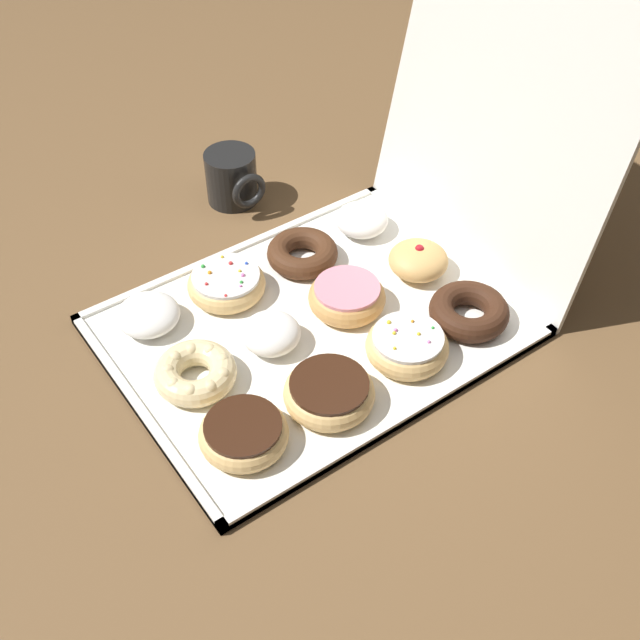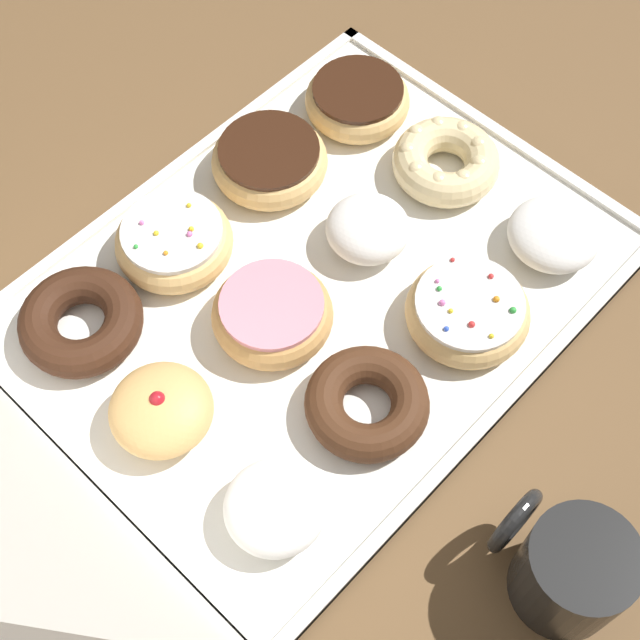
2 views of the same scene
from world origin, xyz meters
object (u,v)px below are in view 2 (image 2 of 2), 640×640
at_px(powdered_filled_donut_4, 369,230).
at_px(chocolate_cake_ring_donut_6, 367,403).
at_px(powdered_filled_donut_0, 554,234).
at_px(chocolate_cake_ring_donut_11, 81,321).
at_px(sprinkle_donut_8, 174,241).
at_px(coffee_mug, 570,569).
at_px(sprinkle_donut_3, 468,311).
at_px(pink_frosted_donut_7, 272,313).
at_px(jelly_filled_donut_10, 158,407).
at_px(chocolate_frosted_donut_2, 357,99).
at_px(cruller_donut_1, 443,159).
at_px(powdered_filled_donut_9, 275,507).
at_px(chocolate_frosted_donut_5, 270,160).
at_px(donut_box, 319,287).

relative_size(powdered_filled_donut_4, chocolate_cake_ring_donut_6, 0.75).
distance_m(powdered_filled_donut_0, chocolate_cake_ring_donut_11, 0.46).
distance_m(sprinkle_donut_8, coffee_mug, 0.46).
bearing_deg(coffee_mug, sprinkle_donut_8, -0.22).
xyz_separation_m(sprinkle_donut_3, sprinkle_donut_8, (0.25, 0.13, 0.00)).
distance_m(powdered_filled_donut_4, pink_frosted_donut_7, 0.13).
distance_m(sprinkle_donut_3, powdered_filled_donut_4, 0.13).
xyz_separation_m(powdered_filled_donut_0, powdered_filled_donut_4, (0.13, 0.12, 0.00)).
height_order(chocolate_cake_ring_donut_6, jelly_filled_donut_10, jelly_filled_donut_10).
relative_size(powdered_filled_donut_0, pink_frosted_donut_7, 0.80).
height_order(chocolate_frosted_donut_2, sprinkle_donut_3, sprinkle_donut_3).
bearing_deg(sprinkle_donut_3, chocolate_cake_ring_donut_6, 87.58).
relative_size(sprinkle_donut_3, chocolate_cake_ring_donut_6, 1.05).
xyz_separation_m(chocolate_frosted_donut_2, coffee_mug, (-0.46, 0.26, 0.02)).
bearing_deg(jelly_filled_donut_10, coffee_mug, -159.74).
bearing_deg(powdered_filled_donut_4, pink_frosted_donut_7, 89.20).
bearing_deg(sprinkle_donut_3, chocolate_frosted_donut_2, -26.39).
height_order(cruller_donut_1, chocolate_cake_ring_donut_11, cruller_donut_1).
xyz_separation_m(powdered_filled_donut_9, chocolate_cake_ring_donut_11, (0.25, -0.00, -0.00)).
relative_size(cruller_donut_1, chocolate_frosted_donut_2, 0.98).
distance_m(sprinkle_donut_3, chocolate_frosted_donut_5, 0.26).
bearing_deg(chocolate_frosted_donut_2, jelly_filled_donut_10, 107.06).
bearing_deg(cruller_donut_1, sprinkle_donut_3, 136.80).
height_order(cruller_donut_1, powdered_filled_donut_4, powdered_filled_donut_4).
bearing_deg(powdered_filled_donut_4, powdered_filled_donut_9, 116.65).
bearing_deg(cruller_donut_1, donut_box, 91.19).
relative_size(donut_box, powdered_filled_donut_0, 6.16).
distance_m(powdered_filled_donut_4, chocolate_cake_ring_donut_11, 0.28).
bearing_deg(sprinkle_donut_8, powdered_filled_donut_4, -132.67).
bearing_deg(jelly_filled_donut_10, powdered_filled_donut_4, -91.29).
distance_m(sprinkle_donut_3, chocolate_cake_ring_donut_11, 0.35).
relative_size(cruller_donut_1, chocolate_cake_ring_donut_6, 1.00).
relative_size(sprinkle_donut_3, pink_frosted_donut_7, 1.03).
bearing_deg(sprinkle_donut_3, powdered_filled_donut_9, 90.83).
bearing_deg(cruller_donut_1, sprinkle_donut_8, 64.66).
distance_m(donut_box, sprinkle_donut_8, 0.15).
xyz_separation_m(powdered_filled_donut_4, powdered_filled_donut_9, (-0.13, 0.26, -0.00)).
relative_size(powdered_filled_donut_0, chocolate_cake_ring_donut_6, 0.82).
relative_size(chocolate_frosted_donut_2, pink_frosted_donut_7, 1.00).
xyz_separation_m(chocolate_frosted_donut_5, powdered_filled_donut_9, (-0.26, 0.25, 0.00)).
height_order(powdered_filled_donut_0, pink_frosted_donut_7, same).
xyz_separation_m(sprinkle_donut_3, chocolate_cake_ring_donut_6, (0.01, 0.13, -0.00)).
distance_m(powdered_filled_donut_0, pink_frosted_donut_7, 0.28).
relative_size(sprinkle_donut_3, coffee_mug, 1.09).
xyz_separation_m(chocolate_frosted_donut_5, jelly_filled_donut_10, (-0.13, 0.26, 0.00)).
bearing_deg(powdered_filled_donut_9, sprinkle_donut_3, -89.17).
height_order(chocolate_frosted_donut_2, jelly_filled_donut_10, jelly_filled_donut_10).
distance_m(pink_frosted_donut_7, chocolate_cake_ring_donut_11, 0.18).
height_order(pink_frosted_donut_7, jelly_filled_donut_10, jelly_filled_donut_10).
distance_m(chocolate_frosted_donut_2, sprinkle_donut_8, 0.26).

